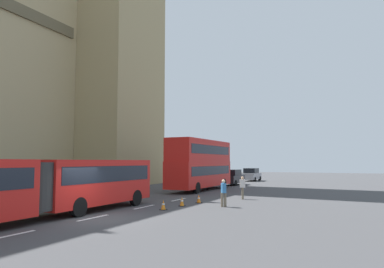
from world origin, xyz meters
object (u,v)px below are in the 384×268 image
(sedan_lead, at_px, (232,177))
(traffic_cone_middle, at_px, (182,202))
(sedan_trailing, at_px, (252,175))
(traffic_cone_west, at_px, (163,205))
(pedestrian_near_cones, at_px, (224,192))
(traffic_cone_east, at_px, (199,199))
(articulated_bus, at_px, (29,184))
(pedestrian_by_kerb, at_px, (243,187))
(double_decker_bus, at_px, (201,163))

(sedan_lead, xyz_separation_m, traffic_cone_middle, (-20.38, -3.59, -0.63))
(sedan_trailing, bearing_deg, traffic_cone_west, -173.44)
(traffic_cone_middle, relative_size, pedestrian_near_cones, 0.34)
(sedan_trailing, distance_m, traffic_cone_middle, 30.07)
(traffic_cone_middle, distance_m, traffic_cone_east, 2.00)
(articulated_bus, xyz_separation_m, pedestrian_by_kerb, (13.75, -6.16, -0.83))
(sedan_trailing, distance_m, pedestrian_near_cones, 29.72)
(sedan_trailing, relative_size, traffic_cone_west, 7.59)
(sedan_trailing, xyz_separation_m, traffic_cone_middle, (-29.81, -3.86, -0.63))
(traffic_cone_east, bearing_deg, traffic_cone_west, 173.26)
(articulated_bus, bearing_deg, traffic_cone_west, -30.68)
(sedan_trailing, bearing_deg, articulated_bus, 179.96)
(articulated_bus, bearing_deg, pedestrian_near_cones, -35.42)
(traffic_cone_east, distance_m, pedestrian_by_kerb, 4.12)
(double_decker_bus, relative_size, traffic_cone_middle, 18.15)
(sedan_trailing, distance_m, pedestrian_by_kerb, 25.05)
(articulated_bus, xyz_separation_m, traffic_cone_west, (6.22, -3.69, -1.46))
(sedan_lead, distance_m, traffic_cone_middle, 20.70)
(articulated_bus, bearing_deg, traffic_cone_middle, -25.32)
(traffic_cone_east, bearing_deg, sedan_lead, 11.87)
(sedan_lead, relative_size, pedestrian_near_cones, 2.60)
(sedan_trailing, height_order, traffic_cone_middle, sedan_trailing)
(traffic_cone_east, height_order, pedestrian_near_cones, pedestrian_near_cones)
(traffic_cone_west, distance_m, pedestrian_near_cones, 3.93)
(sedan_lead, xyz_separation_m, pedestrian_by_kerb, (-14.85, -5.86, -0.00))
(traffic_cone_middle, xyz_separation_m, traffic_cone_east, (1.98, -0.27, 0.00))
(double_decker_bus, distance_m, sedan_lead, 8.92)
(sedan_lead, relative_size, traffic_cone_east, 7.59)
(traffic_cone_middle, distance_m, pedestrian_by_kerb, 6.01)
(articulated_bus, bearing_deg, traffic_cone_east, -22.19)
(articulated_bus, distance_m, pedestrian_near_cones, 11.07)
(traffic_cone_middle, relative_size, traffic_cone_east, 1.00)
(pedestrian_by_kerb, bearing_deg, traffic_cone_west, 161.86)
(traffic_cone_middle, height_order, pedestrian_near_cones, pedestrian_near_cones)
(sedan_lead, distance_m, sedan_trailing, 9.44)
(traffic_cone_middle, bearing_deg, sedan_trailing, 7.38)
(traffic_cone_west, bearing_deg, double_decker_bus, 15.14)
(double_decker_bus, height_order, sedan_lead, double_decker_bus)
(traffic_cone_east, distance_m, pedestrian_near_cones, 2.62)
(traffic_cone_middle, xyz_separation_m, pedestrian_near_cones, (0.78, -2.51, 0.63))
(sedan_lead, relative_size, pedestrian_by_kerb, 2.60)
(articulated_bus, xyz_separation_m, traffic_cone_east, (10.20, -4.16, -1.46))
(traffic_cone_middle, xyz_separation_m, pedestrian_by_kerb, (5.53, -2.27, 0.63))
(articulated_bus, distance_m, traffic_cone_east, 11.11)
(traffic_cone_middle, relative_size, pedestrian_by_kerb, 0.34)
(sedan_trailing, xyz_separation_m, pedestrian_near_cones, (-29.03, -6.37, -0.00))
(articulated_bus, relative_size, traffic_cone_east, 29.66)
(double_decker_bus, height_order, traffic_cone_middle, double_decker_bus)
(sedan_trailing, bearing_deg, pedestrian_near_cones, -167.62)
(articulated_bus, bearing_deg, sedan_lead, -0.59)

